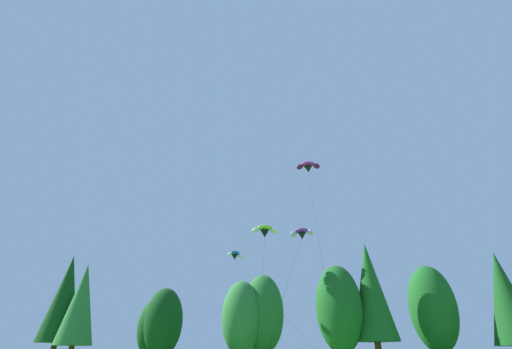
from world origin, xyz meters
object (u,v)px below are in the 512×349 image
Objects in this scene: parafoil_kite_far_lime_white at (265,231)px; parafoil_kite_low_blue_white at (235,255)px; parafoil_kite_high_purple at (302,233)px; parafoil_kite_mid_magenta at (308,167)px.

parafoil_kite_far_lime_white is 1.02× the size of parafoil_kite_low_blue_white.
parafoil_kite_high_purple is 1.13× the size of parafoil_kite_far_lime_white.
parafoil_kite_high_purple is 0.85× the size of parafoil_kite_mid_magenta.
parafoil_kite_far_lime_white is at bearing -178.88° from parafoil_kite_mid_magenta.
parafoil_kite_low_blue_white is at bearing -163.28° from parafoil_kite_high_purple.
parafoil_kite_high_purple is 8.49m from parafoil_kite_low_blue_white.
parafoil_kite_high_purple is 1.15× the size of parafoil_kite_low_blue_white.
parafoil_kite_high_purple is 4.83m from parafoil_kite_far_lime_white.
parafoil_kite_mid_magenta reaches higher than parafoil_kite_far_lime_white.
parafoil_kite_mid_magenta is 1.35× the size of parafoil_kite_low_blue_white.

